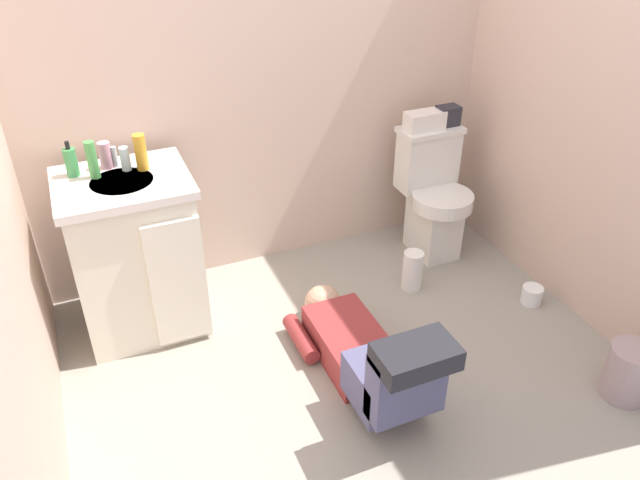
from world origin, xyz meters
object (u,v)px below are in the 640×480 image
Objects in this scene: toilet_paper_roll at (531,295)px; bottle_pink at (105,155)px; person_plumber at (367,355)px; bottle_amber at (141,152)px; paper_towel_roll at (412,271)px; soap_dispenser at (71,162)px; bottle_green at (92,160)px; faucet at (115,157)px; bottle_clear at (125,159)px; trash_can at (628,372)px; vanity_cabinet at (136,254)px; tissue_box at (425,120)px; toilet at (433,195)px; toiletry_bag at (448,116)px.

bottle_pink is at bearing 157.94° from toilet_paper_roll.
bottle_amber is at bearing 128.81° from person_plumber.
toilet_paper_roll is at bearing -35.02° from paper_towel_roll.
paper_towel_roll is at bearing -14.22° from soap_dispenser.
faucet is at bearing 38.04° from bottle_green.
paper_towel_roll reaches higher than toilet_paper_roll.
soap_dispenser is (-1.03, 0.96, 0.71)m from person_plumber.
faucet is at bearing 157.68° from toilet_paper_roll.
toilet_paper_roll is (1.89, -0.74, -0.83)m from bottle_clear.
faucet is at bearing 141.45° from trash_can.
bottle_clear is (0.08, -0.06, -0.01)m from bottle_pink.
paper_towel_roll is at bearing -11.23° from vanity_cabinet.
soap_dispenser reaches higher than toilet_paper_roll.
tissue_box is at bearing 1.41° from bottle_clear.
person_plumber is at bearing -49.27° from bottle_clear.
toilet_paper_roll is at bearing 10.03° from person_plumber.
faucet is 0.90× the size of bottle_clear.
soap_dispenser is at bearing 177.44° from toilet.
bottle_amber is 0.74× the size of paper_towel_roll.
toilet is at bearing -63.57° from tissue_box.
bottle_pink reaches higher than vanity_cabinet.
trash_can is (1.87, -1.49, -0.74)m from faucet.
toiletry_bag is 0.99× the size of bottle_pink.
trash_can is 1.14× the size of paper_towel_roll.
soap_dispenser is 2.64m from trash_can.
toilet is at bearing -1.01° from bottle_amber.
bottle_amber is 0.65× the size of trash_can.
vanity_cabinet is at bearing 134.99° from person_plumber.
person_plumber is 1.37m from bottle_amber.
faucet reaches higher than toilet_paper_roll.
bottle_clear is at bearing 10.15° from bottle_green.
bottle_green is 0.15m from bottle_clear.
bottle_amber is (-1.70, -0.06, 0.10)m from toiletry_bag.
toiletry_bag is at bearing -0.61° from bottle_pink.
bottle_green reaches higher than toiletry_bag.
faucet is 0.60× the size of soap_dispenser.
toilet is 1.88m from bottle_green.
person_plumber is at bearing -130.10° from tissue_box.
faucet is 0.80× the size of bottle_pink.
trash_can is (0.21, -1.48, -0.67)m from tissue_box.
vanity_cabinet is 1.21m from person_plumber.
soap_dispenser is at bearing -170.44° from bottle_pink.
toilet reaches higher than paper_towel_roll.
paper_towel_roll is (1.40, -0.28, -0.30)m from vanity_cabinet.
faucet is at bearing 179.51° from tissue_box.
toiletry_bag is at bearing 4.18° from vanity_cabinet.
bottle_pink is 1.69m from paper_towel_roll.
toilet is 5.99× the size of bottle_pink.
person_plumber is 9.68× the size of toilet_paper_roll.
bottle_green reaches higher than paper_towel_roll.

